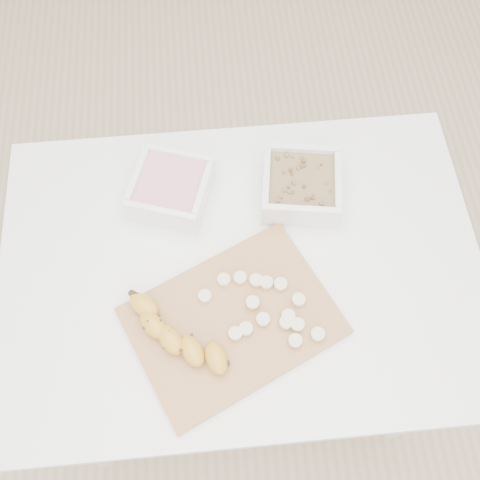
{
  "coord_description": "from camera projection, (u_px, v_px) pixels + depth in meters",
  "views": [
    {
      "loc": [
        -0.04,
        -0.42,
        1.77
      ],
      "look_at": [
        0.0,
        0.03,
        0.81
      ],
      "focal_mm": 40.0,
      "sensor_mm": 36.0,
      "label": 1
    }
  ],
  "objects": [
    {
      "name": "banana_slices",
      "position": [
        265.0,
        307.0,
        1.04
      ],
      "size": [
        0.24,
        0.16,
        0.02
      ],
      "color": "beige",
      "rests_on": "cutting_board"
    },
    {
      "name": "bowl_yogurt",
      "position": [
        171.0,
        189.0,
        1.14
      ],
      "size": [
        0.2,
        0.2,
        0.07
      ],
      "color": "white",
      "rests_on": "table"
    },
    {
      "name": "table",
      "position": [
        241.0,
        282.0,
        1.19
      ],
      "size": [
        1.0,
        0.7,
        0.75
      ],
      "color": "white",
      "rests_on": "ground"
    },
    {
      "name": "banana",
      "position": [
        179.0,
        336.0,
        1.0
      ],
      "size": [
        0.19,
        0.22,
        0.04
      ],
      "primitive_type": null,
      "rotation": [
        0.0,
        0.0,
        0.66
      ],
      "color": "gold",
      "rests_on": "cutting_board"
    },
    {
      "name": "cutting_board",
      "position": [
        233.0,
        321.0,
        1.04
      ],
      "size": [
        0.46,
        0.41,
        0.01
      ],
      "primitive_type": "cube",
      "rotation": [
        0.0,
        0.0,
        0.43
      ],
      "color": "tan",
      "rests_on": "table"
    },
    {
      "name": "ground",
      "position": [
        241.0,
        352.0,
        1.78
      ],
      "size": [
        3.5,
        3.5,
        0.0
      ],
      "primitive_type": "plane",
      "color": "#C6AD89",
      "rests_on": "ground"
    },
    {
      "name": "bowl_granola",
      "position": [
        301.0,
        186.0,
        1.14
      ],
      "size": [
        0.18,
        0.18,
        0.08
      ],
      "color": "white",
      "rests_on": "table"
    }
  ]
}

